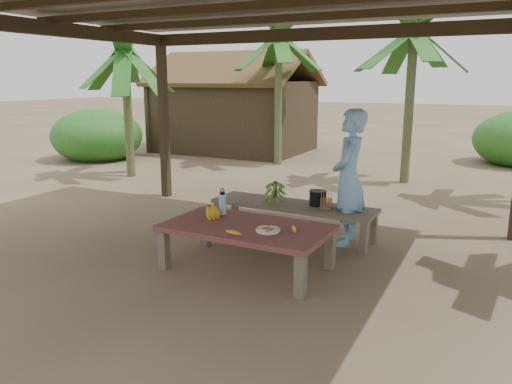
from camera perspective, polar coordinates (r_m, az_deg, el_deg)
The scene contains 17 objects.
ground at distance 5.86m, azimuth -1.34°, elevation -7.84°, with size 80.00×80.00×0.00m, color brown.
pavilion at distance 5.52m, azimuth -1.71°, elevation 20.20°, with size 6.60×5.60×2.95m.
work_table at distance 5.49m, azimuth -1.08°, elevation -4.48°, with size 1.82×1.04×0.50m.
bench at distance 6.64m, azimuth 4.26°, elevation -1.82°, with size 2.21×0.66×0.45m.
ripe_banana_bunch at distance 5.78m, azimuth -5.51°, elevation -2.14°, with size 0.27×0.23×0.16m, color yellow, non-canonical shape.
plate at distance 5.24m, azimuth 1.38°, elevation -4.38°, with size 0.26×0.26×0.04m.
loose_banana_front at distance 5.15m, azimuth -2.60°, elevation -4.65°, with size 0.04×0.17×0.04m, color yellow.
loose_banana_side at distance 5.28m, azimuth 4.38°, elevation -4.24°, with size 0.04×0.15×0.04m, color yellow.
water_flask at distance 5.89m, azimuth -3.85°, elevation -1.31°, with size 0.08×0.08×0.31m.
green_banana_stalk at distance 6.70m, azimuth 2.20°, elevation 0.11°, with size 0.26×0.26×0.29m, color #598C2D, non-canonical shape.
cooking_pot at distance 6.55m, azimuth 7.10°, elevation -0.72°, with size 0.22×0.22×0.19m, color black.
skewer_rack at distance 6.38m, azimuth 8.04°, elevation -0.89°, with size 0.18×0.08×0.24m, color #A57F47, non-canonical shape.
woman at distance 6.34m, azimuth 10.54°, elevation 1.61°, with size 0.63×0.41×1.72m, color #7CB6EB.
hut at distance 14.69m, azimuth -2.36°, elevation 9.03°, with size 4.40×3.43×2.85m.
banana_plant_n at distance 10.45m, azimuth 17.53°, elevation 15.83°, with size 1.80×1.80×3.21m.
banana_plant_nw at distance 12.23m, azimuth 2.62°, elevation 16.17°, with size 1.80×1.80×3.28m.
banana_plant_w at distance 11.02m, azimuth -14.73°, elevation 13.99°, with size 1.80×1.80×2.85m.
Camera 1 is at (2.57, -4.85, 2.06)m, focal length 35.00 mm.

